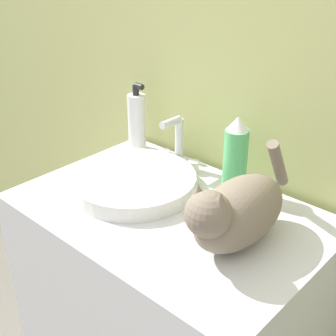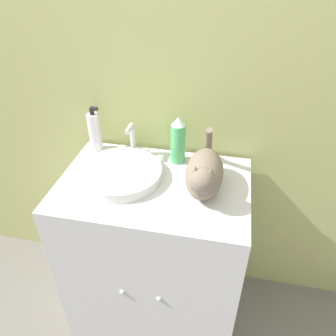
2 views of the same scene
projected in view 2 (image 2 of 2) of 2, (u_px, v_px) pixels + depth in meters
wall_back at (168, 62)px, 1.34m from camera, size 6.00×0.05×2.50m
vanity_cabinet at (156, 253)px, 1.58m from camera, size 0.78×0.54×0.85m
sink_basin at (121, 173)px, 1.35m from camera, size 0.34×0.34×0.04m
faucet at (133, 142)px, 1.47m from camera, size 0.15×0.09×0.16m
cat at (204, 173)px, 1.24m from camera, size 0.15×0.37×0.21m
soap_bottle at (95, 132)px, 1.49m from camera, size 0.06×0.06×0.22m
spray_bottle at (178, 141)px, 1.40m from camera, size 0.06×0.06×0.22m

